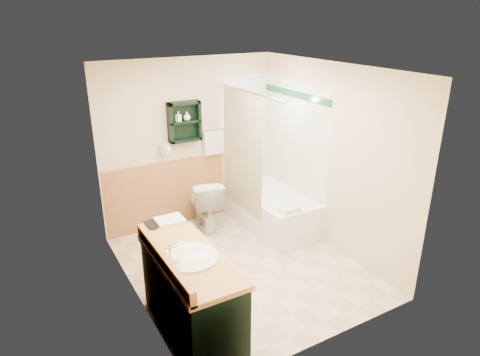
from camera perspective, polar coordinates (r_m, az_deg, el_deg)
The scene contains 25 objects.
floor at distance 5.42m, azimuth 0.31°, elevation -11.70°, with size 3.00×3.00×0.00m, color beige.
back_wall at distance 6.16m, azimuth -6.81°, elevation 4.64°, with size 2.60×0.04×2.40m, color beige.
left_wall at distance 4.41m, azimuth -14.69°, elevation -2.84°, with size 0.04×3.00×2.40m, color beige.
right_wall at distance 5.61m, azimuth 12.08°, elevation 2.64°, with size 0.04×3.00×2.40m, color beige.
ceiling at distance 4.57m, azimuth 0.37°, elevation 14.65°, with size 2.60×3.00×0.04m, color white.
wainscot_left at distance 4.73m, azimuth -13.49°, elevation -10.52°, with size 2.98×2.98×1.00m, color tan, non-canonical shape.
wainscot_back at distance 6.36m, azimuth -6.42°, elevation -1.49°, with size 2.58×2.58×1.00m, color tan, non-canonical shape.
mirror_frame at distance 3.81m, azimuth -12.10°, elevation -1.55°, with size 1.30×1.30×1.00m, color brown, non-canonical shape.
mirror_glass at distance 3.81m, azimuth -12.03°, elevation -1.53°, with size 1.20×1.20×0.90m, color white, non-canonical shape.
tile_right at distance 6.18m, azimuth 7.12°, elevation 3.22°, with size 1.50×1.50×2.10m, color white, non-canonical shape.
tile_back at distance 6.61m, azimuth 1.59°, elevation 4.59°, with size 0.95×0.95×2.10m, color white, non-canonical shape.
tile_accent at distance 5.97m, azimuth 7.42°, elevation 10.99°, with size 1.50×1.50×0.10m, color #154A31, non-canonical shape.
wall_shelf at distance 5.93m, azimuth -7.40°, elevation 7.46°, with size 0.45×0.15×0.55m, color black.
hair_dryer at distance 5.94m, azimuth -10.01°, elevation 3.83°, with size 0.10×0.24×0.18m, color silver, non-canonical shape.
towel_bar at distance 6.20m, azimuth -3.63°, elevation 6.29°, with size 0.40×0.06×0.40m, color white, non-canonical shape.
curtain_rod at distance 5.54m, azimuth 1.21°, elevation 11.42°, with size 0.03×0.03×1.60m, color silver.
shower_curtain at distance 5.89m, azimuth 0.27°, elevation 3.50°, with size 1.05×1.05×1.70m, color #BDB18F, non-canonical shape.
vanity at distance 4.26m, azimuth -6.42°, elevation -15.32°, with size 0.59×1.32×0.84m, color black.
bathtub at distance 6.26m, azimuth 4.28°, elevation -4.19°, with size 0.78×1.50×0.52m, color white.
toilet at distance 6.17m, azimuth -4.74°, elevation -3.40°, with size 0.43×0.77×0.76m, color white.
counter_towel at distance 4.68m, azimuth -9.37°, elevation -5.59°, with size 0.29×0.23×0.04m, color white.
vanity_book at distance 4.56m, azimuth -12.51°, elevation -5.38°, with size 0.15×0.02×0.21m, color black.
tub_towel at distance 5.61m, azimuth 6.42°, elevation -4.09°, with size 0.26×0.21×0.07m, color white.
soap_bottle_a at distance 5.88m, azimuth -8.21°, elevation 7.78°, with size 0.06×0.14×0.06m, color white.
soap_bottle_b at distance 5.92m, azimuth -7.09°, elevation 8.08°, with size 0.09×0.12×0.09m, color white.
Camera 1 is at (-2.29, -3.93, 2.95)m, focal length 32.00 mm.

